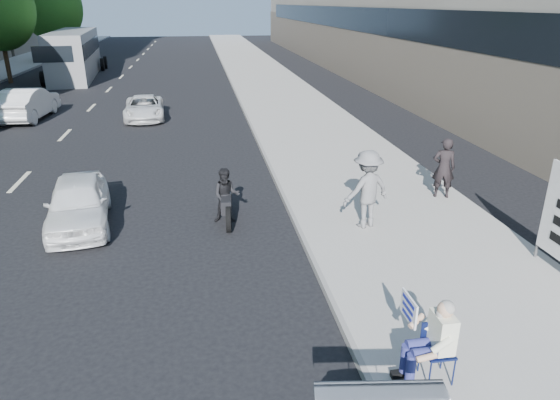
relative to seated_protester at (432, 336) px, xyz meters
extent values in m
plane|color=black|center=(-2.29, 2.49, -0.87)|extent=(160.00, 160.00, 0.00)
cube|color=#9E9B94|center=(1.71, 22.49, -0.80)|extent=(5.00, 120.00, 0.15)
cylinder|color=#382616|center=(-15.99, 32.49, 0.61)|extent=(0.30, 0.30, 2.97)
cylinder|color=#382616|center=(-15.99, 46.49, 0.44)|extent=(0.30, 0.30, 2.62)
ellipsoid|color=#1C4C14|center=(-15.99, 46.49, 3.91)|extent=(5.40, 5.40, 6.21)
cylinder|color=#121C4F|center=(-0.07, -0.21, -0.50)|extent=(0.02, 0.02, 0.45)
cylinder|color=#121C4F|center=(0.29, -0.21, -0.50)|extent=(0.02, 0.02, 0.45)
cylinder|color=#121C4F|center=(-0.07, 0.15, -0.50)|extent=(0.02, 0.02, 0.45)
cylinder|color=#121C4F|center=(0.29, 0.15, -0.50)|extent=(0.02, 0.02, 0.45)
cube|color=#121C4F|center=(0.11, -0.03, -0.26)|extent=(0.40, 0.40, 0.03)
cube|color=#121C4F|center=(0.11, 0.16, -0.07)|extent=(0.40, 0.02, 0.40)
cylinder|color=navy|center=(-0.11, -0.13, -0.17)|extent=(0.44, 0.17, 0.17)
cylinder|color=navy|center=(-0.33, -0.13, -0.40)|extent=(0.14, 0.14, 0.46)
cube|color=black|center=(-0.39, -0.13, -0.67)|extent=(0.26, 0.11, 0.10)
cylinder|color=navy|center=(-0.11, 0.07, -0.17)|extent=(0.44, 0.17, 0.17)
cylinder|color=navy|center=(-0.33, 0.07, -0.40)|extent=(0.14, 0.14, 0.46)
cube|color=black|center=(-0.39, 0.07, -0.67)|extent=(0.26, 0.11, 0.10)
cube|color=silver|center=(0.13, -0.03, 0.09)|extent=(0.26, 0.42, 0.56)
sphere|color=tan|center=(0.13, -0.03, 0.46)|extent=(0.23, 0.23, 0.23)
ellipsoid|color=gray|center=(0.15, -0.03, 0.49)|extent=(0.22, 0.24, 0.19)
ellipsoid|color=gray|center=(0.05, -0.03, 0.39)|extent=(0.10, 0.14, 0.13)
cylinder|color=silver|center=(0.01, -0.27, 0.06)|extent=(0.30, 0.10, 0.25)
cylinder|color=tan|center=(-0.19, -0.27, -0.12)|extent=(0.29, 0.09, 0.14)
cylinder|color=silver|center=(0.06, 0.23, 0.11)|extent=(0.26, 0.20, 0.32)
cylinder|color=tan|center=(-0.07, 0.37, 0.01)|extent=(0.30, 0.21, 0.18)
cube|color=white|center=(-0.14, 0.52, 0.14)|extent=(0.03, 0.55, 0.40)
imported|color=slate|center=(0.78, 5.27, 0.23)|extent=(1.39, 1.05, 1.91)
imported|color=black|center=(3.51, 6.83, 0.13)|extent=(0.72, 0.59, 1.70)
cylinder|color=#4C4C4C|center=(3.91, 3.14, 0.38)|extent=(0.06, 0.06, 2.20)
imported|color=white|center=(-6.19, 6.77, -0.26)|extent=(1.92, 3.74, 1.22)
imported|color=white|center=(-11.20, 20.07, -0.12)|extent=(1.93, 4.66, 1.50)
imported|color=white|center=(-5.70, 19.17, -0.33)|extent=(2.04, 4.00, 1.08)
cylinder|color=black|center=(-2.52, 5.79, -0.55)|extent=(0.17, 0.65, 0.64)
cylinder|color=black|center=(-2.52, 7.19, -0.55)|extent=(0.17, 0.65, 0.64)
cube|color=black|center=(-2.52, 6.49, -0.32)|extent=(0.34, 1.22, 0.35)
imported|color=black|center=(-2.52, 6.39, -0.16)|extent=(0.73, 0.59, 1.42)
cube|color=gray|center=(-12.01, 34.95, 0.78)|extent=(3.56, 12.18, 3.30)
cube|color=black|center=(-13.28, 34.95, 1.33)|extent=(1.09, 11.46, 1.00)
cube|color=black|center=(-10.74, 34.95, 1.33)|extent=(1.09, 11.46, 1.00)
cube|color=black|center=(-12.01, 28.93, 1.33)|extent=(2.40, 0.27, 1.00)
cylinder|color=black|center=(-13.26, 30.45, -0.37)|extent=(0.34, 1.02, 1.00)
cylinder|color=black|center=(-10.76, 30.45, -0.37)|extent=(0.34, 1.02, 1.00)
cylinder|color=black|center=(-13.26, 32.45, -0.37)|extent=(0.34, 1.02, 1.00)
cylinder|color=black|center=(-10.76, 32.45, -0.37)|extent=(0.34, 1.02, 1.00)
cylinder|color=black|center=(-13.26, 38.45, -0.37)|extent=(0.34, 1.02, 1.00)
cylinder|color=black|center=(-10.76, 38.45, -0.37)|extent=(0.34, 1.02, 1.00)
cylinder|color=black|center=(-13.26, 39.95, -0.37)|extent=(0.34, 1.02, 1.00)
cylinder|color=black|center=(-10.76, 39.95, -0.37)|extent=(0.34, 1.02, 1.00)
camera|label=1|loc=(-3.04, -5.41, 4.39)|focal=32.00mm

